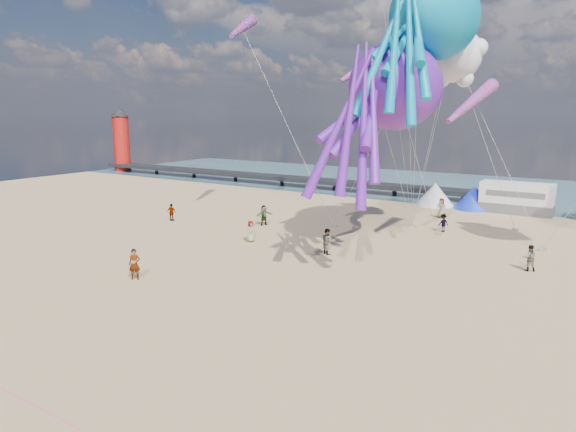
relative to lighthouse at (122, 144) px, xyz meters
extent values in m
plane|color=tan|center=(56.00, -44.00, -4.50)|extent=(120.00, 120.00, 0.00)
plane|color=#395E6D|center=(56.00, 11.00, -4.48)|extent=(120.00, 120.00, 0.00)
cube|color=black|center=(28.00, 0.00, -3.50)|extent=(60.00, 3.00, 0.50)
cylinder|color=#A5140F|center=(0.00, 0.00, 0.00)|extent=(2.60, 2.60, 9.00)
cube|color=silver|center=(62.00, -4.00, -3.00)|extent=(6.60, 2.50, 3.00)
cone|color=white|center=(54.00, -4.00, -3.30)|extent=(4.00, 4.00, 2.40)
cone|color=#1933CC|center=(58.00, -4.00, -3.30)|extent=(4.00, 4.00, 2.40)
cylinder|color=#F2338C|center=(56.00, -49.00, -4.48)|extent=(34.00, 0.03, 0.03)
imported|color=tan|center=(46.51, -37.99, -3.57)|extent=(0.81, 0.75, 1.85)
imported|color=#7F6659|center=(46.93, -27.11, -3.68)|extent=(0.58, 0.70, 1.65)
imported|color=#7F6659|center=(65.90, -23.60, -3.66)|extent=(0.96, 0.79, 1.68)
imported|color=#7F6659|center=(58.33, -15.92, -3.74)|extent=(0.90, 0.93, 1.51)
imported|color=#7F6659|center=(36.25, -24.77, -3.71)|extent=(1.14, 0.83, 1.59)
imported|color=#7F6659|center=(44.40, -21.77, -3.61)|extent=(0.80, 1.13, 1.79)
imported|color=#7F6659|center=(56.54, -10.28, -3.56)|extent=(0.71, 0.49, 1.87)
imported|color=#7F6659|center=(53.43, -26.93, -3.60)|extent=(1.05, 0.94, 1.80)
cube|color=gray|center=(50.02, -19.36, -4.39)|extent=(0.50, 0.35, 0.22)
cube|color=gray|center=(58.36, -17.42, -4.39)|extent=(0.50, 0.35, 0.22)
cube|color=gray|center=(66.07, -17.97, -4.39)|extent=(0.50, 0.35, 0.22)
cube|color=gray|center=(63.32, -12.28, -4.39)|extent=(0.50, 0.35, 0.22)
cube|color=gray|center=(55.60, -15.46, -4.39)|extent=(0.50, 0.35, 0.22)
camera|label=1|loc=(69.79, -57.57, 5.25)|focal=32.00mm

